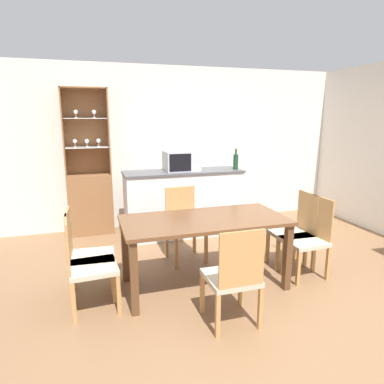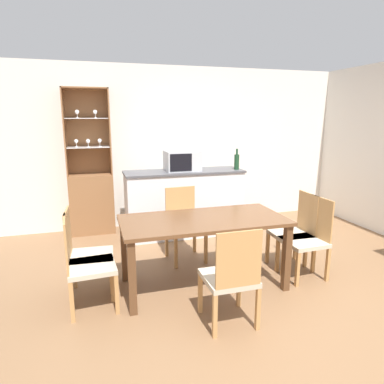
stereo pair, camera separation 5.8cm
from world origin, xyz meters
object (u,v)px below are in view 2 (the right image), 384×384
at_px(dining_chair_side_right_near, 307,239).
at_px(dining_chair_side_left_near, 86,265).
at_px(wine_bottle, 237,161).
at_px(dining_chair_head_far, 184,225).
at_px(microwave, 182,161).
at_px(dining_chair_side_left_far, 86,254).
at_px(dining_chair_head_near, 231,277).
at_px(display_cabinet, 91,192).
at_px(dining_chair_side_right_far, 295,232).
at_px(dining_table, 203,228).

relative_size(dining_chair_side_right_near, dining_chair_side_left_near, 1.00).
height_order(dining_chair_side_left_near, wine_bottle, wine_bottle).
xyz_separation_m(dining_chair_head_far, microwave, (0.22, 0.91, 0.69)).
relative_size(dining_chair_side_left_far, dining_chair_head_far, 1.00).
bearing_deg(microwave, dining_chair_head_near, -95.20).
xyz_separation_m(dining_chair_side_left_far, dining_chair_side_right_near, (2.35, -0.24, 0.00)).
xyz_separation_m(display_cabinet, dining_chair_head_far, (1.09, -1.38, -0.20)).
distance_m(display_cabinet, dining_chair_head_far, 1.77).
bearing_deg(dining_chair_side_right_near, dining_chair_side_right_far, -2.20).
relative_size(dining_chair_head_near, wine_bottle, 2.89).
bearing_deg(dining_table, display_cabinet, 117.34).
bearing_deg(wine_bottle, dining_table, -124.26).
relative_size(dining_chair_head_near, dining_chair_side_right_near, 1.00).
relative_size(dining_chair_side_right_far, wine_bottle, 2.89).
xyz_separation_m(dining_table, dining_chair_side_left_far, (-1.18, 0.12, -0.20)).
xyz_separation_m(dining_chair_side_left_far, microwave, (1.39, 1.53, 0.69)).
xyz_separation_m(dining_chair_head_near, microwave, (0.22, 2.39, 0.69)).
bearing_deg(dining_chair_side_right_far, microwave, 34.05).
relative_size(dining_chair_head_far, microwave, 1.80).
bearing_deg(microwave, dining_table, -97.51).
xyz_separation_m(dining_chair_head_near, dining_chair_head_far, (-0.00, 1.48, 0.00)).
height_order(dining_table, dining_chair_head_near, dining_chair_head_near).
relative_size(dining_table, wine_bottle, 5.44).
height_order(dining_table, dining_chair_side_right_far, dining_chair_side_right_far).
xyz_separation_m(dining_table, dining_chair_head_near, (-0.00, -0.74, -0.20)).
xyz_separation_m(dining_chair_head_near, dining_chair_side_left_near, (-1.18, 0.61, 0.00)).
xyz_separation_m(display_cabinet, dining_chair_side_left_near, (-0.08, -2.24, -0.20)).
bearing_deg(dining_chair_side_left_near, dining_chair_side_left_far, 176.40).
bearing_deg(dining_table, dining_chair_head_far, 90.27).
relative_size(dining_table, dining_chair_side_left_near, 1.89).
bearing_deg(dining_chair_head_near, dining_table, 90.09).
height_order(dining_chair_side_left_far, dining_chair_side_right_near, same).
xyz_separation_m(dining_chair_side_left_far, dining_chair_side_left_near, (0.00, -0.25, 0.00)).
height_order(dining_chair_side_right_near, wine_bottle, wine_bottle).
xyz_separation_m(display_cabinet, dining_chair_side_left_far, (-0.08, -1.99, -0.20)).
xyz_separation_m(dining_chair_head_far, dining_chair_side_left_near, (-1.17, -0.86, 0.00)).
distance_m(dining_chair_side_left_far, dining_chair_side_left_near, 0.25).
xyz_separation_m(display_cabinet, microwave, (1.31, -0.47, 0.49)).
bearing_deg(dining_table, microwave, 82.49).
relative_size(dining_chair_side_right_far, microwave, 1.80).
height_order(dining_chair_head_far, dining_chair_side_left_near, same).
bearing_deg(dining_table, dining_chair_side_right_near, -5.83).
height_order(dining_chair_head_near, wine_bottle, wine_bottle).
distance_m(dining_chair_side_right_near, microwave, 2.13).
bearing_deg(dining_chair_side_left_near, wine_bottle, 122.95).
height_order(dining_table, wine_bottle, wine_bottle).
relative_size(dining_chair_side_left_far, dining_chair_side_right_near, 1.00).
bearing_deg(microwave, display_cabinet, 160.38).
height_order(dining_chair_head_near, dining_chair_side_left_far, same).
bearing_deg(display_cabinet, microwave, -19.62).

